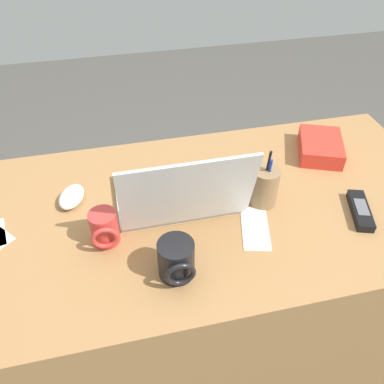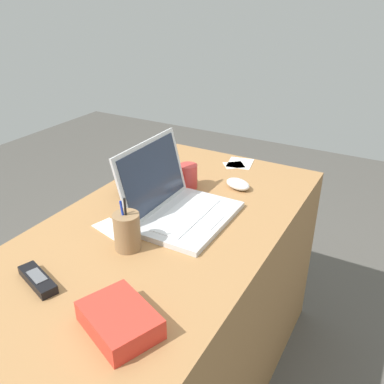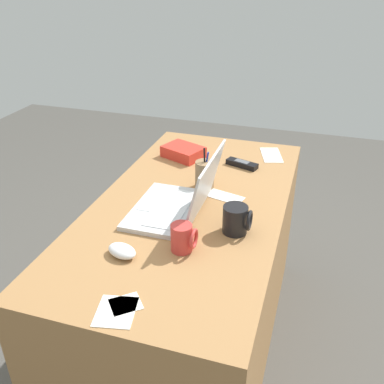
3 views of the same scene
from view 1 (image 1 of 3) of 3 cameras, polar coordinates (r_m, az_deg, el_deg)
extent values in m
plane|color=#4C4944|center=(1.74, 2.19, -20.34)|extent=(6.00, 6.00, 0.00)
cube|color=#9E7042|center=(1.42, 2.58, -13.07)|extent=(1.40, 0.72, 0.76)
cube|color=silver|center=(1.16, -2.12, -0.03)|extent=(0.35, 0.23, 0.02)
cube|color=silver|center=(1.13, -1.92, -0.32)|extent=(0.29, 0.12, 0.00)
cube|color=silver|center=(1.20, -2.81, 2.54)|extent=(0.10, 0.05, 0.00)
cube|color=silver|center=(0.97, -0.57, -0.30)|extent=(0.34, 0.06, 0.23)
cube|color=#283347|center=(0.97, -0.63, -0.05)|extent=(0.31, 0.05, 0.20)
ellipsoid|color=white|center=(1.18, -16.86, -0.64)|extent=(0.10, 0.12, 0.04)
cylinder|color=black|center=(0.93, -2.28, -9.54)|extent=(0.09, 0.09, 0.10)
torus|color=black|center=(0.90, -1.67, -11.71)|extent=(0.07, 0.01, 0.07)
cylinder|color=#C63833|center=(1.03, -12.42, -4.98)|extent=(0.07, 0.07, 0.09)
torus|color=#C63833|center=(0.99, -12.32, -6.47)|extent=(0.07, 0.01, 0.07)
cube|color=black|center=(1.19, 22.95, -2.44)|extent=(0.09, 0.15, 0.02)
cube|color=#595B60|center=(1.18, 23.11, -1.99)|extent=(0.05, 0.07, 0.00)
cylinder|color=olive|center=(1.12, 10.28, 0.78)|extent=(0.08, 0.08, 0.11)
cylinder|color=#1933B2|center=(1.10, 10.84, 2.08)|extent=(0.01, 0.03, 0.13)
cylinder|color=black|center=(1.09, 10.52, 2.38)|extent=(0.02, 0.02, 0.15)
cube|color=red|center=(1.37, 17.90, 6.19)|extent=(0.19, 0.22, 0.05)
cube|color=white|center=(1.08, 9.02, -5.11)|extent=(0.11, 0.17, 0.00)
camera|label=2|loc=(1.85, 32.30, 34.04)|focal=38.19mm
camera|label=3|loc=(1.20, -88.97, 4.83)|focal=40.56mm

